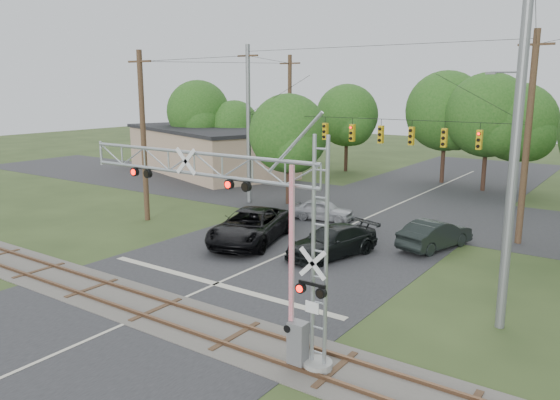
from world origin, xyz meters
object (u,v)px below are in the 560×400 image
Objects in this scene: car_dark at (332,242)px; sedan_silver at (323,210)px; traffic_signal_span at (379,133)px; commercial_building at (209,149)px; pickup_black at (250,226)px; streetlight at (517,135)px; crossing_gantry at (237,217)px.

sedan_silver is at bearing 140.71° from car_dark.
traffic_signal_span reaches higher than commercial_building.
traffic_signal_span is 25.31m from commercial_building.
pickup_black is at bearing -113.45° from traffic_signal_span.
streetlight is at bearing -59.46° from sedan_silver.
sedan_silver is (0.64, 6.85, -0.25)m from pickup_black.
traffic_signal_span is at bearing -133.07° from streetlight.
car_dark is at bearing -109.48° from streetlight.
crossing_gantry is 0.54× the size of traffic_signal_span.
car_dark is 30.17m from commercial_building.
streetlight is at bearing 46.93° from traffic_signal_span.
sedan_silver is 0.19× the size of commercial_building.
streetlight is (3.02, 25.46, 0.96)m from crossing_gantry.
crossing_gantry is at bearing -169.84° from sedan_silver.
crossing_gantry is at bearing -26.84° from commercial_building.
crossing_gantry reaches higher than commercial_building.
streetlight reaches higher than crossing_gantry.
streetlight reaches higher than car_dark.
sedan_silver is (-4.33, 6.37, -0.09)m from car_dark.
traffic_signal_span reaches higher than sedan_silver.
sedan_silver is at bearing -152.02° from traffic_signal_span.
car_dark is at bearing -10.74° from pickup_black.
sedan_silver is at bearing 111.64° from crossing_gantry.
crossing_gantry reaches higher than car_dark.
crossing_gantry is 1.95× the size of car_dark.
commercial_building is at bearing 49.28° from sedan_silver.
streetlight is at bearing 83.24° from crossing_gantry.
pickup_black is at bearing 163.16° from sedan_silver.
commercial_building is 2.21× the size of streetlight.
traffic_signal_span reaches higher than crossing_gantry.
commercial_building is at bearing 120.83° from pickup_black.
streetlight reaches higher than commercial_building.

